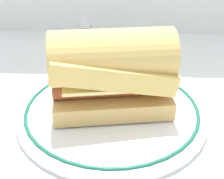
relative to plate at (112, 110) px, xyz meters
name	(u,v)px	position (x,y,z in m)	size (l,w,h in m)	color
ground_plane	(119,123)	(0.01, -0.02, -0.01)	(1.50, 1.50, 0.00)	silver
plate	(112,110)	(0.00, 0.00, 0.00)	(0.29, 0.29, 0.01)	white
sausage_sandwich	(112,70)	(0.00, 0.00, 0.07)	(0.19, 0.12, 0.12)	tan
salt_shaker	(86,34)	(-0.07, 0.25, 0.03)	(0.03, 0.03, 0.08)	white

